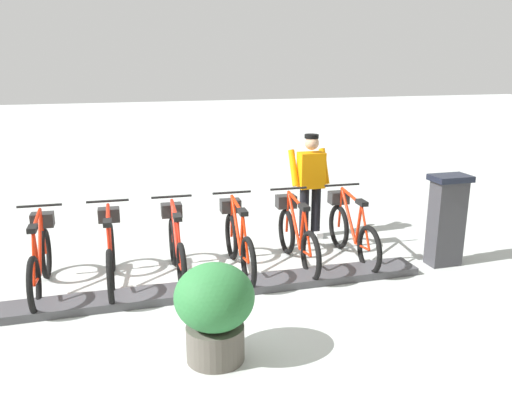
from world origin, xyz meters
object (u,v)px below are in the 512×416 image
(payment_kiosk, at_px, (446,219))
(bike_docked_1, at_px, (296,235))
(worker_near_rack, at_px, (311,182))
(bike_docked_5, at_px, (40,259))
(bike_docked_0, at_px, (351,230))
(bike_docked_3, at_px, (176,246))
(bike_docked_4, at_px, (111,252))
(planter_bush, at_px, (215,308))
(bike_docked_2, at_px, (238,240))

(payment_kiosk, xyz_separation_m, bike_docked_1, (0.57, 1.98, -0.24))
(worker_near_rack, bearing_deg, payment_kiosk, -140.45)
(bike_docked_5, bearing_deg, bike_docked_0, -90.00)
(bike_docked_3, bearing_deg, bike_docked_1, -90.00)
(bike_docked_1, relative_size, bike_docked_5, 1.00)
(bike_docked_4, height_order, planter_bush, bike_docked_4)
(bike_docked_1, bearing_deg, bike_docked_3, 90.00)
(bike_docked_1, distance_m, bike_docked_3, 1.67)
(bike_docked_1, distance_m, bike_docked_2, 0.83)
(bike_docked_3, xyz_separation_m, bike_docked_5, (0.00, 1.67, 0.00))
(bike_docked_2, height_order, worker_near_rack, worker_near_rack)
(bike_docked_0, relative_size, bike_docked_4, 1.00)
(payment_kiosk, distance_m, bike_docked_2, 2.89)
(bike_docked_4, height_order, bike_docked_5, same)
(bike_docked_5, bearing_deg, bike_docked_1, -90.00)
(bike_docked_2, distance_m, bike_docked_3, 0.83)
(bike_docked_3, distance_m, planter_bush, 2.12)
(bike_docked_0, relative_size, bike_docked_3, 1.00)
(bike_docked_3, bearing_deg, bike_docked_4, 90.00)
(bike_docked_2, bearing_deg, worker_near_rack, -53.54)
(bike_docked_2, distance_m, worker_near_rack, 1.87)
(planter_bush, bearing_deg, bike_docked_3, 2.01)
(payment_kiosk, xyz_separation_m, planter_bush, (-1.55, 3.58, -0.12))
(bike_docked_5, distance_m, planter_bush, 2.74)
(bike_docked_4, xyz_separation_m, worker_near_rack, (1.08, -3.13, 0.48))
(worker_near_rack, relative_size, planter_bush, 1.71)
(bike_docked_2, relative_size, bike_docked_3, 1.00)
(bike_docked_1, bearing_deg, worker_near_rack, -30.06)
(bike_docked_3, relative_size, planter_bush, 1.77)
(bike_docked_2, bearing_deg, planter_bush, 160.25)
(bike_docked_1, relative_size, worker_near_rack, 1.04)
(bike_docked_4, bearing_deg, bike_docked_2, -90.00)
(bike_docked_0, xyz_separation_m, bike_docked_3, (0.00, 2.50, 0.00))
(bike_docked_5, xyz_separation_m, worker_near_rack, (1.08, -3.96, 0.48))
(bike_docked_3, distance_m, bike_docked_4, 0.83)
(bike_docked_1, height_order, bike_docked_4, same)
(bike_docked_0, bearing_deg, payment_kiosk, -116.44)
(bike_docked_3, bearing_deg, bike_docked_5, 90.00)
(bike_docked_0, distance_m, bike_docked_4, 3.34)
(payment_kiosk, bearing_deg, bike_docked_2, 78.53)
(worker_near_rack, height_order, planter_bush, worker_near_rack)
(bike_docked_0, distance_m, planter_bush, 3.22)
(bike_docked_5, bearing_deg, payment_kiosk, -96.13)
(bike_docked_0, bearing_deg, bike_docked_3, 90.00)
(bike_docked_3, xyz_separation_m, worker_near_rack, (1.08, -2.29, 0.48))
(bike_docked_2, height_order, planter_bush, bike_docked_2)
(bike_docked_2, xyz_separation_m, worker_near_rack, (1.08, -1.46, 0.48))
(payment_kiosk, height_order, planter_bush, payment_kiosk)
(bike_docked_1, bearing_deg, bike_docked_5, 90.00)
(bike_docked_3, height_order, planter_bush, bike_docked_3)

